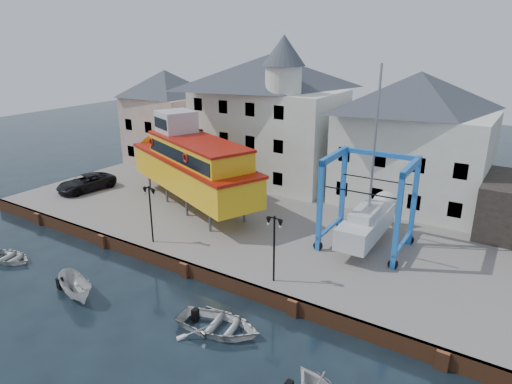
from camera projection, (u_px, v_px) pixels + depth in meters
The scene contains 14 objects.
ground at pixel (185, 276), 29.85m from camera, with size 140.00×140.00×0.00m, color black.
hardstanding at pixel (272, 216), 38.41m from camera, with size 44.00×22.00×1.00m, color slate.
quay_wall at pixel (186, 269), 29.77m from camera, with size 44.00×0.47×1.00m.
building_pink at pixel (167, 117), 51.33m from camera, with size 8.00×7.00×10.30m.
building_white_main at pixel (269, 117), 44.53m from camera, with size 14.00×8.30×14.00m.
building_white_right at pixel (414, 140), 38.15m from camera, with size 12.00×8.00×11.20m.
lamp_post_left at pixel (150, 200), 31.47m from camera, with size 1.12×0.32×4.20m.
lamp_post_right at pixel (274, 232), 26.36m from camera, with size 1.12×0.32×4.20m.
tour_boat at pixel (187, 162), 38.94m from camera, with size 18.18×10.73×7.80m.
travel_lift at pixel (370, 216), 31.64m from camera, with size 5.88×8.22×12.33m.
van at pixel (86, 183), 42.97m from camera, with size 2.50×5.42×1.51m, color black.
motorboat_a at pixel (77, 296), 27.59m from camera, with size 1.40×3.72×1.44m, color silver.
motorboat_b at pixel (219, 330), 24.41m from camera, with size 3.38×4.73×0.98m, color silver.
motorboat_d at pixel (9, 260), 31.94m from camera, with size 2.60×3.65×0.76m, color silver.
Camera 1 is at (18.18, -19.65, 15.03)m, focal length 32.00 mm.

